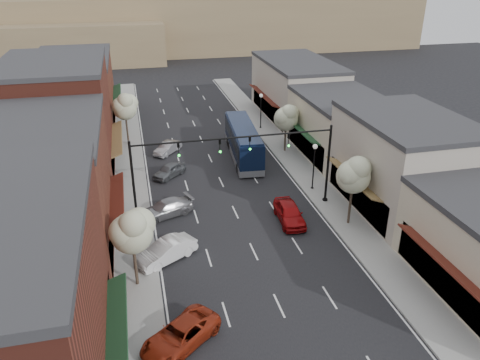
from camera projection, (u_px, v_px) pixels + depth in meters
ground at (261, 268)px, 31.96m from camera, size 160.00×160.00×0.00m
sidewalk_left at (129, 171)px, 46.45m from camera, size 2.80×73.00×0.15m
sidewalk_right at (290, 156)px, 49.97m from camera, size 2.80×73.00×0.15m
curb_left at (144, 169)px, 46.74m from camera, size 0.25×73.00×0.17m
curb_right at (277, 157)px, 49.67m from camera, size 0.25×73.00×0.17m
bldg_left_midnear at (41, 190)px, 32.27m from camera, size 10.14×14.10×9.40m
bldg_left_midfar at (60, 119)px, 44.27m from camera, size 10.14×14.10×10.90m
bldg_left_far at (76, 90)px, 58.88m from camera, size 10.14×18.10×8.40m
bldg_right_midnear at (403, 163)px, 38.45m from camera, size 9.14×12.10×7.90m
bldg_right_midfar at (340, 126)px, 49.32m from camera, size 9.14×12.10×6.40m
bldg_right_far at (296, 89)px, 61.43m from camera, size 9.14×16.10×7.40m
hill_far at (157, 22)px, 108.58m from camera, size 120.00×30.00×12.00m
hill_near at (36, 43)px, 93.64m from camera, size 50.00×20.00×8.00m
signal_mast_right at (302, 155)px, 38.21m from camera, size 8.22×0.46×7.00m
signal_mast_left at (164, 168)px, 35.85m from camera, size 8.22×0.46×7.00m
tree_right_near at (355, 174)px, 35.28m from camera, size 2.85×2.65×5.95m
tree_right_far at (287, 117)px, 49.55m from camera, size 2.85×2.65×5.43m
tree_left_near at (132, 230)px, 28.38m from camera, size 2.85×2.65×5.69m
tree_left_far at (125, 106)px, 51.09m from camera, size 2.85×2.65×6.13m
lamp_post_near at (314, 159)px, 41.55m from camera, size 0.44×0.44×4.44m
lamp_post_far at (261, 105)px, 56.95m from camera, size 0.44×0.44×4.44m
coach_bus at (243, 141)px, 49.12m from camera, size 3.40×11.47×3.46m
red_hatchback at (289, 213)px, 37.30m from camera, size 2.09×4.67×1.56m
parked_car_a at (180, 335)px, 25.30m from camera, size 5.11×4.72×1.33m
parked_car_b at (166, 251)px, 32.47m from camera, size 4.64×3.64×1.47m
parked_car_c at (166, 208)px, 38.19m from camera, size 4.95×3.35×1.33m
parked_car_d at (169, 170)px, 45.15m from camera, size 3.75×3.72×1.28m
parked_car_e at (168, 148)px, 50.60m from camera, size 3.41×3.75×1.24m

